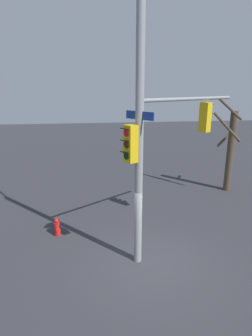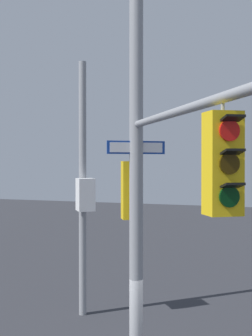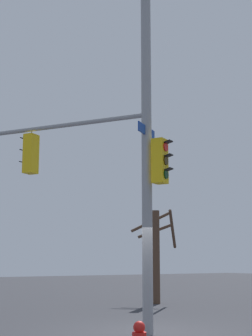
% 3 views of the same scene
% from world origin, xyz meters
% --- Properties ---
extents(ground_plane, '(80.00, 80.00, 0.00)m').
position_xyz_m(ground_plane, '(0.00, 0.00, 0.00)').
color(ground_plane, '#303136').
extents(main_signal_pole_assembly, '(3.40, 6.31, 9.36)m').
position_xyz_m(main_signal_pole_assembly, '(0.65, -0.04, 4.97)').
color(main_signal_pole_assembly, gray).
rests_on(main_signal_pole_assembly, ground).
extents(bare_tree_across_street, '(1.63, 2.18, 3.74)m').
position_xyz_m(bare_tree_across_street, '(-4.90, -6.55, 2.03)').
color(bare_tree_across_street, '#4B3628').
rests_on(bare_tree_across_street, ground).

